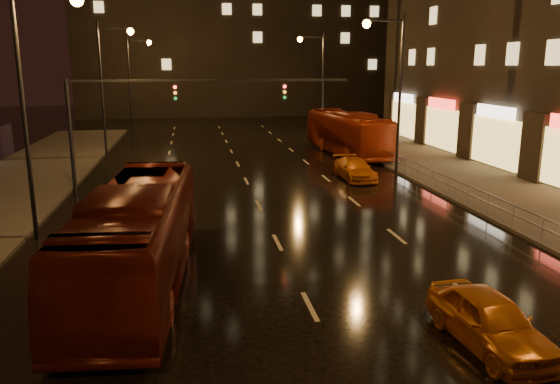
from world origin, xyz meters
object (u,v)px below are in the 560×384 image
object	(u,v)px
bus_red	(138,236)
bus_curb	(348,133)
taxi_near	(490,321)
taxi_far	(355,169)

from	to	relation	value
bus_red	bus_curb	xyz separation A→B (m)	(14.04, 24.38, 0.05)
bus_red	taxi_near	size ratio (longest dim) A/B	2.86
bus_red	taxi_near	bearing A→B (deg)	-27.41
bus_curb	bus_red	bearing A→B (deg)	-125.85
bus_curb	taxi_near	xyz separation A→B (m)	(-5.07, -29.96, -0.98)
bus_red	taxi_near	world-z (taller)	bus_red
taxi_near	taxi_far	bearing A→B (deg)	78.30
taxi_far	bus_curb	bearing A→B (deg)	74.14
bus_curb	taxi_far	world-z (taller)	bus_curb
taxi_near	bus_curb	bearing A→B (deg)	76.38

